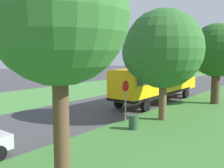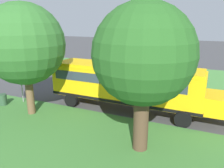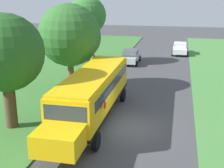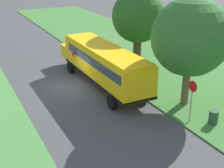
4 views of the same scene
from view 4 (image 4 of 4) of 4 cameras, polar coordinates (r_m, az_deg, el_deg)
name	(u,v)px [view 4 (image 4 of 4)]	position (r m, az deg, el deg)	size (l,w,h in m)	color
ground_plane	(69,87)	(24.47, -7.82, -0.61)	(120.00, 120.00, 0.00)	#424244
grass_verge	(173,68)	(29.05, 11.03, 2.98)	(12.00, 80.00, 0.08)	#3D7533
school_bus	(103,62)	(23.99, -1.72, 4.03)	(2.84, 12.42, 3.16)	yellow
oak_tree_beside_bus	(139,16)	(27.55, 5.02, 12.25)	(4.55, 4.55, 6.98)	#4C3826
oak_tree_roadside_mid	(190,39)	(20.35, 14.07, 7.96)	(5.07, 5.07, 7.24)	brown
stop_sign	(192,97)	(19.04, 14.38, -2.27)	(0.08, 0.68, 2.74)	gray
trash_bin	(213,118)	(19.80, 18.05, -5.87)	(0.56, 0.56, 0.90)	#2D4C33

